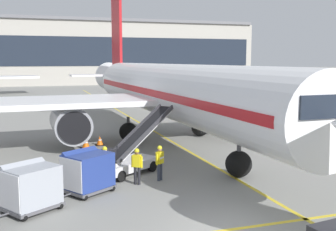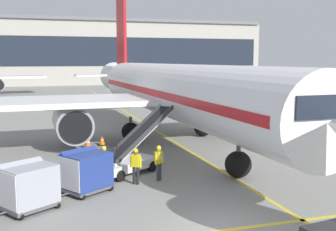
{
  "view_description": "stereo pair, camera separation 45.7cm",
  "coord_description": "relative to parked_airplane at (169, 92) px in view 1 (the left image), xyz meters",
  "views": [
    {
      "loc": [
        -6.1,
        -12.42,
        5.86
      ],
      "look_at": [
        0.71,
        8.34,
        2.93
      ],
      "focal_mm": 44.12,
      "sensor_mm": 36.0,
      "label": 1
    },
    {
      "loc": [
        -5.66,
        -12.56,
        5.86
      ],
      "look_at": [
        0.71,
        8.34,
        2.93
      ],
      "focal_mm": 44.12,
      "sensor_mm": 36.0,
      "label": 2
    }
  ],
  "objects": [
    {
      "name": "baggage_cart_lead",
      "position": [
        -7.24,
        -10.3,
        -2.59
      ],
      "size": [
        2.71,
        2.44,
        1.91
      ],
      "color": "#515156",
      "rests_on": "ground"
    },
    {
      "name": "ground_crew_by_loader",
      "position": [
        -4.85,
        -9.81,
        -2.6
      ],
      "size": [
        0.49,
        0.41,
        1.74
      ],
      "color": "black",
      "rests_on": "ground"
    },
    {
      "name": "parked_airplane",
      "position": [
        0.0,
        0.0,
        0.0
      ],
      "size": [
        31.67,
        41.55,
        13.92
      ],
      "color": "white",
      "rests_on": "ground"
    },
    {
      "name": "ground_crew_by_carts",
      "position": [
        -3.63,
        -9.51,
        -2.6
      ],
      "size": [
        0.46,
        0.43,
        1.74
      ],
      "color": "#333847",
      "rests_on": "ground"
    },
    {
      "name": "safety_cone_wingtip",
      "position": [
        -5.12,
        -0.15,
        -3.28
      ],
      "size": [
        0.57,
        0.57,
        0.65
      ],
      "color": "black",
      "rests_on": "ground"
    },
    {
      "name": "ground_plane",
      "position": [
        -3.28,
        -15.9,
        -3.59
      ],
      "size": [
        600.0,
        600.0,
        0.0
      ],
      "primitive_type": "plane",
      "color": "gray"
    },
    {
      "name": "safety_cone_nose_mark",
      "position": [
        -6.18,
        -0.99,
        -3.22
      ],
      "size": [
        0.68,
        0.68,
        0.76
      ],
      "color": "black",
      "rests_on": "ground"
    },
    {
      "name": "terminal_building",
      "position": [
        -4.04,
        80.21,
        4.22
      ],
      "size": [
        100.14,
        21.49,
        15.73
      ],
      "color": "#A8A399",
      "rests_on": "ground"
    },
    {
      "name": "baggage_cart_second",
      "position": [
        -9.63,
        -11.89,
        -2.59
      ],
      "size": [
        2.71,
        2.44,
        1.91
      ],
      "color": "#515156",
      "rests_on": "ground"
    },
    {
      "name": "apron_guidance_line_stop_bar",
      "position": [
        0.02,
        -15.98,
        -3.59
      ],
      "size": [
        12.0,
        0.2,
        0.01
      ],
      "color": "yellow",
      "rests_on": "ground"
    },
    {
      "name": "apron_guidance_line_lead_in",
      "position": [
        0.06,
        -0.74,
        -3.59
      ],
      "size": [
        0.2,
        110.0,
        0.01
      ],
      "color": "yellow",
      "rests_on": "ground"
    },
    {
      "name": "ground_crew_marshaller",
      "position": [
        -6.21,
        -8.89,
        -2.6
      ],
      "size": [
        0.54,
        0.36,
        1.74
      ],
      "color": "#514C42",
      "rests_on": "ground"
    },
    {
      "name": "belt_loader",
      "position": [
        -4.74,
        -7.72,
        -2.68
      ],
      "size": [
        4.96,
        3.92,
        3.35
      ],
      "color": "silver",
      "rests_on": "ground"
    },
    {
      "name": "safety_cone_engine_keepout",
      "position": [
        -5.98,
        -4.38,
        -3.29
      ],
      "size": [
        0.55,
        0.55,
        0.63
      ],
      "color": "black",
      "rests_on": "ground"
    }
  ]
}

